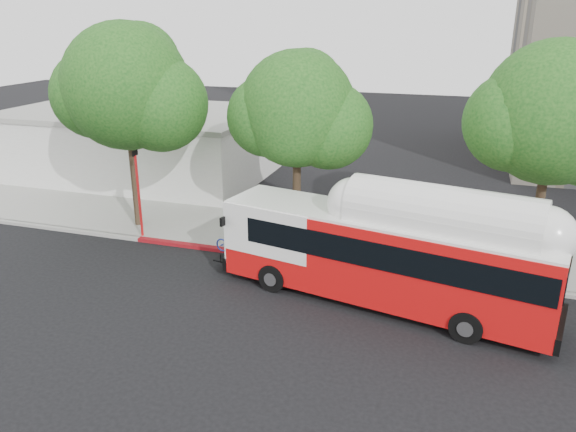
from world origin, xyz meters
name	(u,v)px	position (x,y,z in m)	size (l,w,h in m)	color
ground	(275,305)	(0.00, 0.00, 0.00)	(120.00, 120.00, 0.00)	black
sidewalk	(320,239)	(0.00, 6.50, 0.07)	(60.00, 5.00, 0.15)	gray
curb_strip	(305,261)	(0.00, 3.90, 0.07)	(60.00, 0.30, 0.15)	gray
red_curb_segment	(239,252)	(-3.00, 3.90, 0.08)	(10.00, 0.32, 0.16)	maroon
street_tree_left	(136,92)	(-8.53, 5.56, 6.60)	(6.67, 5.80, 9.74)	#2D2116
street_tree_mid	(307,114)	(-0.59, 6.06, 5.91)	(5.75, 5.00, 8.62)	#2D2116
street_tree_right	(566,119)	(9.44, 5.86, 6.26)	(6.21, 5.40, 9.18)	#2D2116
low_commercial_bldg	(140,143)	(-14.00, 14.00, 2.15)	(16.20, 10.20, 4.25)	silver
transit_bus	(384,258)	(3.65, 1.37, 1.76)	(12.93, 4.92, 3.77)	red
signal_pole	(139,194)	(-8.00, 4.19, 2.17)	(0.12, 0.40, 4.22)	red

